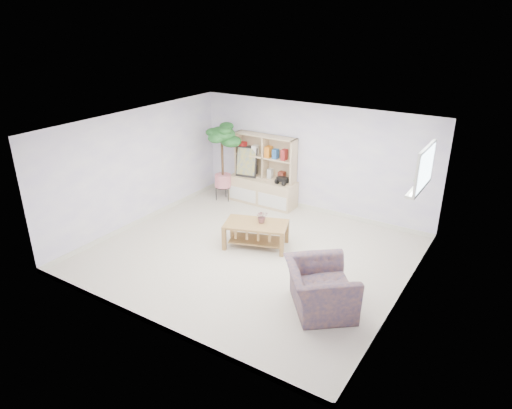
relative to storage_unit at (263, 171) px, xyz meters
The scene contains 14 objects.
floor 2.63m from the storage_unit, 63.63° to the right, with size 5.50×5.00×0.01m, color beige.
ceiling 2.97m from the storage_unit, 63.63° to the right, with size 5.50×5.00×0.01m, color white.
walls 2.53m from the storage_unit, 63.63° to the right, with size 5.51×5.01×2.40m.
baseboard 2.61m from the storage_unit, 63.63° to the right, with size 5.50×5.00×0.10m, color silver, non-canonical shape.
window 4.34m from the storage_unit, 23.12° to the right, with size 0.10×0.98×0.68m, color #CFE5FB, non-canonical shape.
window_sill 4.21m from the storage_unit, 23.45° to the right, with size 0.14×1.00×0.04m, color silver.
storage_unit is the anchor object (origin of this frame).
poster 0.44m from the storage_unit, behind, with size 0.50×0.12×0.69m, color yellow, non-canonical shape.
toy_truck 0.56m from the storage_unit, ahead, with size 0.34×0.24×0.18m, color black, non-canonical shape.
coffee_table 2.22m from the storage_unit, 61.86° to the right, with size 1.17×0.64×0.48m, color olive, non-canonical shape.
table_plant 2.12m from the storage_unit, 58.88° to the right, with size 0.23×0.20×0.25m, color #2A6B36.
floor_tree 0.97m from the storage_unit, 160.77° to the right, with size 0.68×0.68×1.84m, color #19511F, non-canonical shape.
armchair 4.23m from the storage_unit, 46.75° to the right, with size 1.09×0.95×0.80m, color navy.
sill_plant 4.27m from the storage_unit, 24.24° to the right, with size 0.14×0.12×0.26m, color #19511F.
Camera 1 is at (4.06, -6.21, 4.14)m, focal length 32.00 mm.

